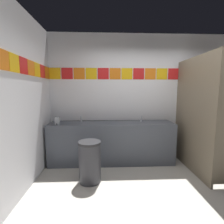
# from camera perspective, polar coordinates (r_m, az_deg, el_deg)

# --- Properties ---
(ground_plane) EXTENTS (9.30, 9.30, 0.00)m
(ground_plane) POSITION_cam_1_polar(r_m,az_deg,el_deg) (2.87, 18.01, -25.84)
(ground_plane) COLOR #B2ADA3
(wall_back) EXTENTS (4.23, 0.09, 2.79)m
(wall_back) POSITION_cam_1_polar(r_m,az_deg,el_deg) (3.93, 10.70, 5.01)
(wall_back) COLOR silver
(wall_back) RESTS_ON ground_plane
(wall_side) EXTENTS (0.09, 3.10, 2.79)m
(wall_side) POSITION_cam_1_polar(r_m,az_deg,el_deg) (2.57, -31.83, 2.74)
(wall_side) COLOR silver
(wall_side) RESTS_ON ground_plane
(vanity_counter) EXTENTS (2.63, 0.57, 0.87)m
(vanity_counter) POSITION_cam_1_polar(r_m,az_deg,el_deg) (3.68, -0.13, -10.20)
(vanity_counter) COLOR #4C515B
(vanity_counter) RESTS_ON ground_plane
(faucet_left) EXTENTS (0.04, 0.10, 0.14)m
(faucet_left) POSITION_cam_1_polar(r_m,az_deg,el_deg) (3.68, -10.47, -2.60)
(faucet_left) COLOR silver
(faucet_left) RESTS_ON vanity_counter
(faucet_right) EXTENTS (0.04, 0.10, 0.14)m
(faucet_right) POSITION_cam_1_polar(r_m,az_deg,el_deg) (3.73, 9.94, -2.44)
(faucet_right) COLOR silver
(faucet_right) RESTS_ON vanity_counter
(soap_dispenser) EXTENTS (0.09, 0.09, 0.16)m
(soap_dispenser) POSITION_cam_1_polar(r_m,az_deg,el_deg) (3.52, -18.22, -2.88)
(soap_dispenser) COLOR gray
(soap_dispenser) RESTS_ON vanity_counter
(stall_divider) EXTENTS (0.92, 1.40, 2.18)m
(stall_divider) POSITION_cam_1_polar(r_m,az_deg,el_deg) (3.42, 30.37, -1.50)
(stall_divider) COLOR #726651
(stall_divider) RESTS_ON ground_plane
(toilet) EXTENTS (0.39, 0.49, 0.74)m
(toilet) POSITION_cam_1_polar(r_m,az_deg,el_deg) (4.23, 31.25, -10.91)
(toilet) COLOR white
(toilet) RESTS_ON ground_plane
(trash_bin) EXTENTS (0.38, 0.38, 0.71)m
(trash_bin) POSITION_cam_1_polar(r_m,az_deg,el_deg) (2.98, -7.58, -16.44)
(trash_bin) COLOR #333338
(trash_bin) RESTS_ON ground_plane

